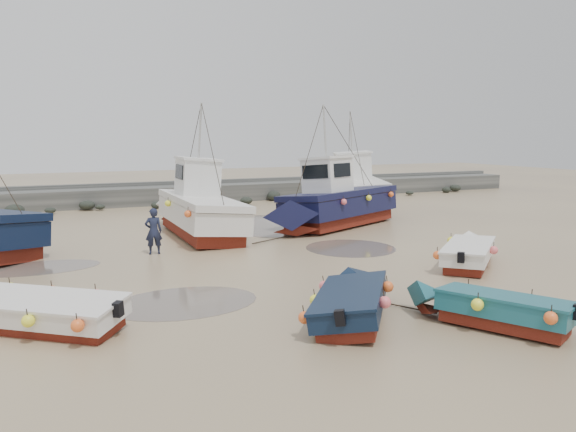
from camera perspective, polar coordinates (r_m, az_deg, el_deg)
name	(u,v)px	position (r m, az deg, el deg)	size (l,w,h in m)	color
ground	(302,275)	(19.24, 1.39, -5.97)	(120.00, 120.00, 0.00)	tan
seawall	(163,195)	(39.82, -12.60, 2.12)	(60.00, 4.92, 1.50)	#62625D
puddle_a	(184,302)	(16.40, -10.54, -8.62)	(4.26, 4.26, 0.01)	#61574D
puddle_b	(351,248)	(23.81, 6.38, -3.25)	(3.78, 3.78, 0.01)	#61574D
puddle_c	(37,268)	(22.06, -24.11, -4.85)	(4.31, 4.31, 0.01)	#61574D
puddle_d	(271,225)	(29.71, -1.75, -0.92)	(6.43, 6.43, 0.01)	#61574D
dinghy_0	(30,308)	(15.25, -24.72, -8.45)	(5.43, 4.60, 1.43)	maroon
dinghy_1	(355,297)	(14.82, 6.86, -8.17)	(4.25, 5.17, 1.43)	maroon
dinghy_2	(489,304)	(14.96, 19.76, -8.40)	(3.13, 5.01, 1.43)	maroon
dinghy_3	(470,250)	(21.70, 18.02, -3.28)	(5.13, 4.54, 1.43)	maroon
cabin_boat_1	(196,207)	(27.15, -9.32, 0.92)	(3.15, 10.68, 6.22)	maroon
cabin_boat_2	(335,202)	(28.90, 4.75, 1.45)	(10.03, 6.07, 6.22)	maroon
cabin_boat_3	(356,188)	(36.72, 6.91, 2.85)	(6.22, 10.34, 6.22)	maroon
person	(154,254)	(23.13, -13.42, -3.78)	(0.68, 0.45, 1.86)	#1A1F35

